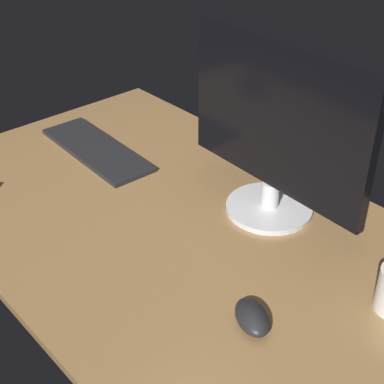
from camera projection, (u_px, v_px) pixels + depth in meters
desk at (176, 226)px, 135.86cm from camera, size 140.00×84.00×2.00cm
monitor at (276, 130)px, 127.74cm from camera, size 50.74×20.96×42.00cm
keyboard at (97, 149)px, 163.73cm from camera, size 40.43×14.87×1.27cm
computer_mouse at (252, 317)px, 107.09cm from camera, size 11.56×9.85×3.75cm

